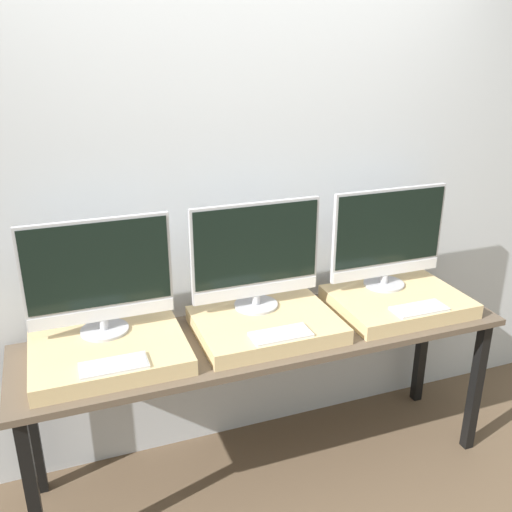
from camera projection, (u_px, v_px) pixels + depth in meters
ground_plane at (288, 507)px, 2.65m from camera, size 12.00×12.00×0.00m
wall_back at (240, 202)px, 2.75m from camera, size 8.00×0.04×2.60m
workbench at (266, 347)px, 2.65m from camera, size 2.25×0.58×0.78m
wooden_riser_left at (109, 353)px, 2.39m from camera, size 0.64×0.49×0.07m
monitor_left at (99, 275)px, 2.39m from camera, size 0.62×0.21×0.51m
keyboard_left at (114, 365)px, 2.22m from camera, size 0.26×0.12×0.01m
wooden_riser_center at (266, 325)px, 2.62m from camera, size 0.64×0.49×0.07m
monitor_center at (256, 254)px, 2.62m from camera, size 0.62×0.21×0.51m
keyboard_center at (281, 334)px, 2.45m from camera, size 0.26×0.12×0.01m
wooden_riser_right at (397, 301)px, 2.84m from camera, size 0.64×0.49×0.07m
monitor_right at (388, 237)px, 2.85m from camera, size 0.62×0.21×0.51m
keyboard_right at (419, 308)px, 2.68m from camera, size 0.26×0.12×0.01m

